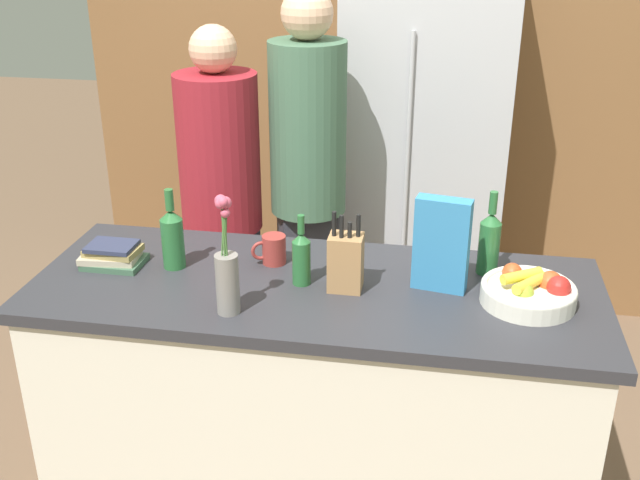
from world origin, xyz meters
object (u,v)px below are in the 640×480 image
at_px(fruit_bowl, 530,291).
at_px(bottle_vinegar, 172,237).
at_px(cereal_box, 441,245).
at_px(refrigerator, 423,153).
at_px(book_stack, 113,255).
at_px(person_at_sink, 221,198).
at_px(coffee_mug, 273,249).
at_px(person_in_blue, 308,175).
at_px(knife_block, 346,261).
at_px(bottle_oil, 302,256).
at_px(bottle_wine, 489,242).
at_px(flower_vase, 227,271).

bearing_deg(fruit_bowl, bottle_vinegar, 177.30).
bearing_deg(cereal_box, fruit_bowl, -10.37).
height_order(refrigerator, fruit_bowl, refrigerator).
xyz_separation_m(book_stack, person_at_sink, (0.17, 0.71, -0.04)).
height_order(coffee_mug, book_stack, coffee_mug).
bearing_deg(person_at_sink, person_in_blue, 31.39).
distance_m(bottle_vinegar, person_at_sink, 0.70).
bearing_deg(refrigerator, cereal_box, -84.98).
height_order(knife_block, bottle_oil, knife_block).
bearing_deg(person_at_sink, cereal_box, -18.61).
bearing_deg(cereal_box, person_at_sink, 143.75).
distance_m(knife_block, bottle_wine, 0.50).
bearing_deg(bottle_wine, knife_block, -156.33).
bearing_deg(fruit_bowl, knife_block, -179.60).
relative_size(refrigerator, bottle_vinegar, 6.84).
height_order(fruit_bowl, person_in_blue, person_in_blue).
distance_m(bottle_oil, bottle_wine, 0.63).
distance_m(knife_block, person_at_sink, 0.99).
bearing_deg(bottle_vinegar, fruit_bowl, -2.70).
relative_size(flower_vase, person_at_sink, 0.23).
height_order(person_at_sink, person_in_blue, person_in_blue).
relative_size(book_stack, person_in_blue, 0.12).
bearing_deg(refrigerator, flower_vase, -107.34).
xyz_separation_m(book_stack, bottle_wine, (1.27, 0.16, 0.08)).
xyz_separation_m(coffee_mug, bottle_vinegar, (-0.33, -0.09, 0.06)).
distance_m(bottle_vinegar, bottle_wine, 1.07).
distance_m(cereal_box, bottle_oil, 0.45).
bearing_deg(bottle_vinegar, bottle_oil, -5.33).
relative_size(fruit_bowl, knife_block, 1.10).
height_order(bottle_vinegar, person_in_blue, person_in_blue).
xyz_separation_m(flower_vase, coffee_mug, (0.05, 0.36, -0.09)).
distance_m(refrigerator, fruit_bowl, 1.47).
relative_size(knife_block, bottle_oil, 1.11).
height_order(book_stack, person_at_sink, person_at_sink).
height_order(bottle_vinegar, person_at_sink, person_at_sink).
xyz_separation_m(cereal_box, bottle_oil, (-0.45, -0.04, -0.06)).
height_order(book_stack, bottle_wine, bottle_wine).
distance_m(bottle_wine, person_in_blue, 0.98).
bearing_deg(bottle_vinegar, coffee_mug, 14.93).
bearing_deg(fruit_bowl, refrigerator, 105.87).
relative_size(knife_block, coffee_mug, 2.31).
relative_size(knife_block, bottle_vinegar, 0.95).
relative_size(book_stack, bottle_wine, 0.73).
xyz_separation_m(fruit_bowl, cereal_box, (-0.28, 0.05, 0.11)).
bearing_deg(person_in_blue, knife_block, -94.72).
bearing_deg(refrigerator, knife_block, -97.21).
bearing_deg(bottle_vinegar, refrigerator, 60.01).
bearing_deg(bottle_wine, bottle_oil, -163.17).
relative_size(cereal_box, person_in_blue, 0.17).
height_order(fruit_bowl, coffee_mug, fruit_bowl).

